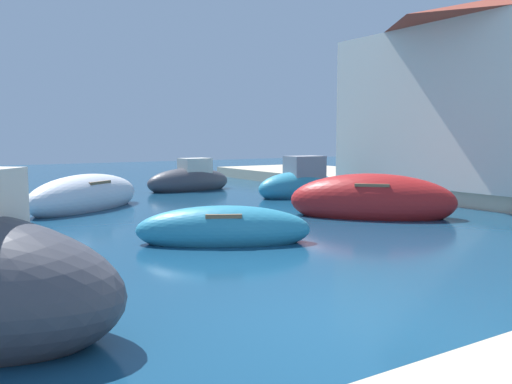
{
  "coord_description": "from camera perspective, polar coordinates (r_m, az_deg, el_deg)",
  "views": [
    {
      "loc": [
        -4.38,
        -4.72,
        2.22
      ],
      "look_at": [
        4.19,
        8.79,
        0.57
      ],
      "focal_mm": 38.12,
      "sensor_mm": 36.0,
      "label": 1
    }
  ],
  "objects": [
    {
      "name": "moored_boat_5",
      "position": [
        11.32,
        -3.42,
        -3.96
      ],
      "size": [
        3.73,
        2.73,
        1.02
      ],
      "rotation": [
        0.0,
        0.0,
        2.64
      ],
      "color": "teal",
      "rests_on": "ground"
    },
    {
      "name": "moored_boat_4",
      "position": [
        19.91,
        4.57,
        0.78
      ],
      "size": [
        3.34,
        1.52,
        1.76
      ],
      "rotation": [
        0.0,
        0.0,
        3.08
      ],
      "color": "teal",
      "rests_on": "ground"
    },
    {
      "name": "moored_boat_0",
      "position": [
        17.28,
        -17.47,
        -0.48
      ],
      "size": [
        4.64,
        3.91,
        1.38
      ],
      "rotation": [
        0.0,
        0.0,
        3.76
      ],
      "color": "white",
      "rests_on": "ground"
    },
    {
      "name": "moored_boat_1",
      "position": [
        15.3,
        12.05,
        -0.96
      ],
      "size": [
        4.39,
        4.4,
        1.54
      ],
      "rotation": [
        0.0,
        0.0,
        5.5
      ],
      "color": "#B21E1E",
      "rests_on": "ground"
    },
    {
      "name": "ground",
      "position": [
        6.81,
        10.13,
        -13.24
      ],
      "size": [
        80.0,
        80.0,
        0.0
      ],
      "primitive_type": "plane",
      "color": "navy"
    },
    {
      "name": "moored_boat_7",
      "position": [
        22.43,
        -6.99,
        1.19
      ],
      "size": [
        3.81,
        1.64,
        1.58
      ],
      "rotation": [
        0.0,
        0.0,
        3.23
      ],
      "color": "#3F3F47",
      "rests_on": "ground"
    },
    {
      "name": "waterfront_building_main",
      "position": [
        20.97,
        24.12,
        9.68
      ],
      "size": [
        6.62,
        10.4,
        6.46
      ],
      "color": "silver",
      "rests_on": "quay_promenade"
    }
  ]
}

